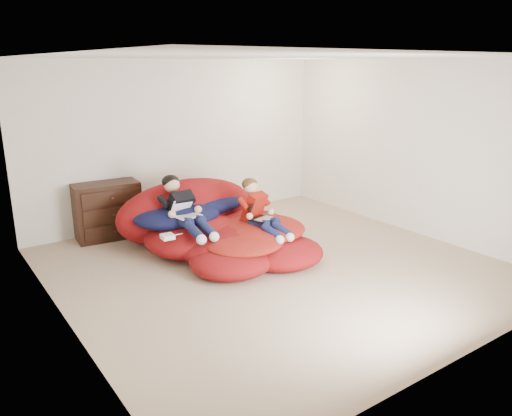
{
  "coord_description": "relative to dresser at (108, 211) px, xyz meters",
  "views": [
    {
      "loc": [
        -3.5,
        -4.56,
        2.42
      ],
      "look_at": [
        -0.08,
        0.31,
        0.7
      ],
      "focal_mm": 35.0,
      "sensor_mm": 36.0,
      "label": 1
    }
  ],
  "objects": [
    {
      "name": "room_shell",
      "position": [
        1.31,
        -2.26,
        -0.19
      ],
      "size": [
        5.1,
        5.1,
        2.77
      ],
      "color": "tan",
      "rests_on": "ground"
    },
    {
      "name": "dresser",
      "position": [
        0.0,
        0.0,
        0.0
      ],
      "size": [
        0.94,
        0.55,
        0.81
      ],
      "color": "black",
      "rests_on": "ground"
    },
    {
      "name": "beanbag_pile",
      "position": [
        1.04,
        -1.27,
        -0.11
      ],
      "size": [
        2.28,
        2.45,
        0.93
      ],
      "color": "maroon",
      "rests_on": "ground"
    },
    {
      "name": "cream_pillow",
      "position": [
        0.61,
        -0.56,
        0.21
      ],
      "size": [
        0.4,
        0.26,
        0.26
      ],
      "primitive_type": "ellipsoid",
      "color": "silver",
      "rests_on": "beanbag_pile"
    },
    {
      "name": "older_boy",
      "position": [
        0.57,
        -1.24,
        0.26
      ],
      "size": [
        0.35,
        1.13,
        0.66
      ],
      "color": "black",
      "rests_on": "beanbag_pile"
    },
    {
      "name": "younger_boy",
      "position": [
        1.41,
        -1.76,
        0.22
      ],
      "size": [
        0.36,
        0.92,
        0.67
      ],
      "color": "#A61B0E",
      "rests_on": "beanbag_pile"
    },
    {
      "name": "laptop_white",
      "position": [
        0.57,
        -1.33,
        0.21
      ],
      "size": [
        0.34,
        0.37,
        0.2
      ],
      "color": "white",
      "rests_on": "older_boy"
    },
    {
      "name": "laptop_black",
      "position": [
        1.41,
        -1.79,
        0.15
      ],
      "size": [
        0.35,
        0.38,
        0.21
      ],
      "color": "black",
      "rests_on": "younger_boy"
    },
    {
      "name": "power_adapter",
      "position": [
        0.2,
        -1.56,
        0.01
      ],
      "size": [
        0.15,
        0.15,
        0.05
      ],
      "primitive_type": "cube",
      "rotation": [
        0.0,
        0.0,
        -0.06
      ],
      "color": "white",
      "rests_on": "beanbag_pile"
    }
  ]
}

